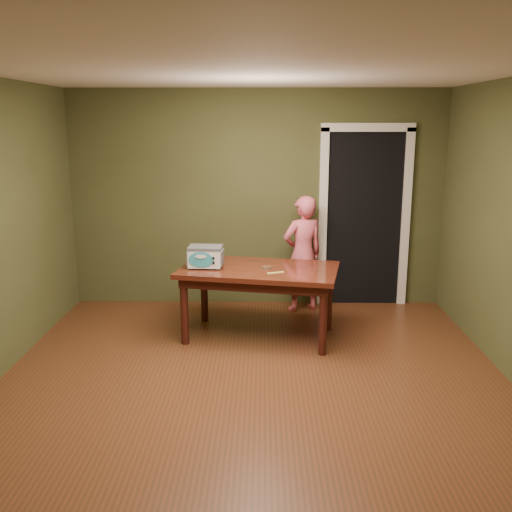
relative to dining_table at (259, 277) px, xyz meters
name	(u,v)px	position (x,y,z in m)	size (l,w,h in m)	color
floor	(253,394)	(-0.04, -1.32, -0.65)	(5.00, 5.00, 0.00)	#5D2D1A
room_shell	(253,190)	(-0.04, -1.32, 1.06)	(4.52, 5.02, 2.61)	#454C28
doorway	(360,216)	(1.26, 1.46, 0.41)	(1.10, 0.66, 2.25)	black
dining_table	(259,277)	(0.00, 0.00, 0.00)	(1.74, 1.18, 0.75)	black
toy_oven	(205,256)	(-0.55, 0.00, 0.22)	(0.37, 0.27, 0.22)	#4C4F54
baking_pan	(266,267)	(0.08, -0.03, 0.11)	(0.10, 0.10, 0.02)	silver
spatula	(276,273)	(0.17, -0.21, 0.10)	(0.18, 0.03, 0.01)	#E7E364
child	(303,254)	(0.51, 0.88, 0.04)	(0.50, 0.33, 1.38)	#EF6276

